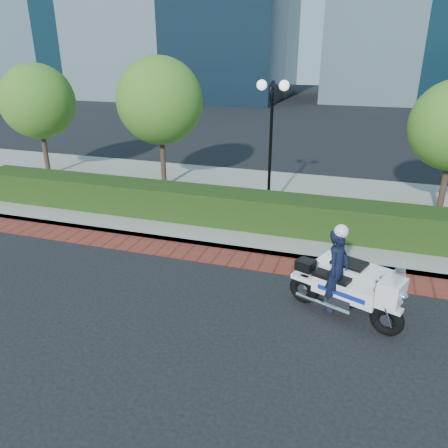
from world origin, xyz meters
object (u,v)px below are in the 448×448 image
(lamppost, at_px, (271,126))
(police_motorcycle, at_px, (347,280))
(tree_a, at_px, (38,102))
(tree_b, at_px, (160,101))

(lamppost, height_order, police_motorcycle, lamppost)
(tree_a, xyz_separation_m, police_motorcycle, (12.88, -6.56, -2.52))
(tree_a, xyz_separation_m, tree_b, (5.50, 0.00, 0.21))
(police_motorcycle, bearing_deg, tree_a, 174.66)
(lamppost, bearing_deg, tree_b, 163.89)
(tree_b, xyz_separation_m, police_motorcycle, (7.38, -6.56, -2.73))
(lamppost, xyz_separation_m, tree_a, (-10.00, 1.30, 0.26))
(tree_a, height_order, tree_b, tree_b)
(tree_b, bearing_deg, tree_a, 180.00)
(lamppost, distance_m, tree_b, 4.71)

